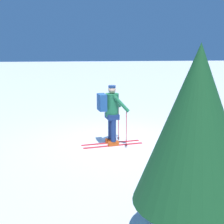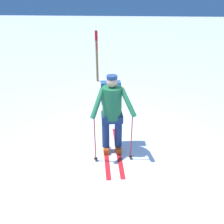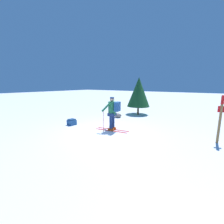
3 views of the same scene
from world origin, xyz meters
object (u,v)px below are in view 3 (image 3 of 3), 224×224
dropped_backpack (72,122)px  rock_boulder (118,115)px  skier (113,111)px  trail_marker (221,116)px  pine_tree (139,92)px

dropped_backpack → rock_boulder: dropped_backpack is taller
skier → trail_marker: size_ratio=0.93×
dropped_backpack → rock_boulder: bearing=-109.4°
trail_marker → pine_tree: 6.12m
skier → dropped_backpack: (2.48, 0.50, -0.82)m
rock_boulder → skier: bearing=117.9°
skier → rock_boulder: bearing=-62.1°
rock_boulder → pine_tree: size_ratio=0.19×
trail_marker → pine_tree: (5.02, -3.44, 0.60)m
skier → dropped_backpack: 2.66m
rock_boulder → dropped_backpack: bearing=70.6°
dropped_backpack → rock_boulder: (-1.10, -3.12, -0.02)m
skier → rock_boulder: size_ratio=3.28×
rock_boulder → pine_tree: (-0.68, -1.82, 1.56)m
rock_boulder → pine_tree: 2.49m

